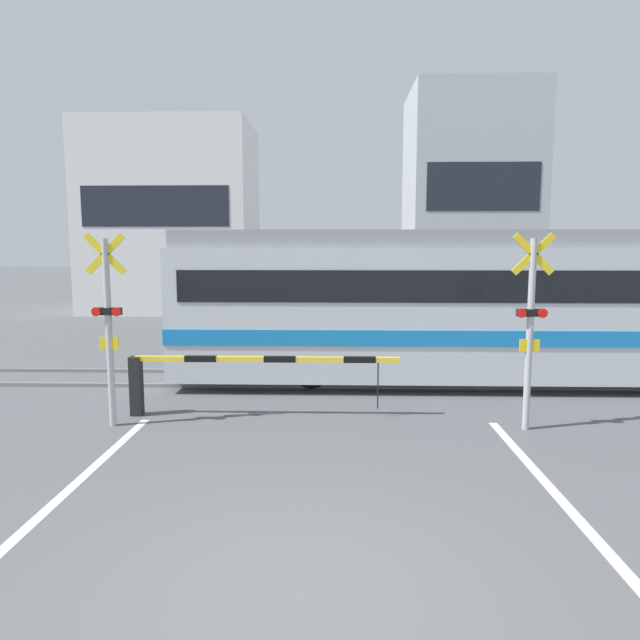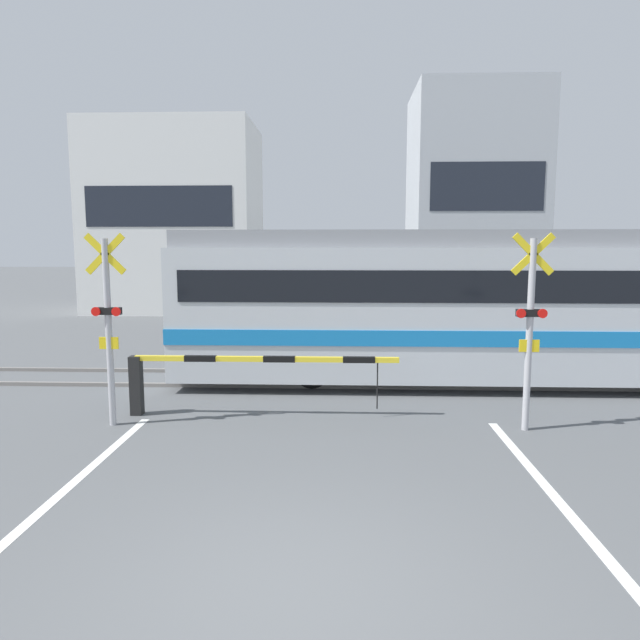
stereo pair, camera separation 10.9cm
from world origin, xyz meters
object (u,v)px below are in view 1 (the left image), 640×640
at_px(commuter_train, 532,302).
at_px(crossing_signal_right, 530,323).
at_px(crossing_barrier_near, 213,371).
at_px(crossing_barrier_far, 394,328).
at_px(crossing_signal_left, 108,321).

distance_m(commuter_train, crossing_signal_right, 3.57).
xyz_separation_m(commuter_train, crossing_barrier_near, (-6.50, -2.76, -0.97)).
bearing_deg(crossing_barrier_near, crossing_barrier_far, 55.39).
bearing_deg(crossing_signal_left, crossing_signal_right, 0.00).
relative_size(crossing_barrier_near, crossing_signal_right, 1.48).
height_order(crossing_barrier_near, crossing_barrier_far, same).
xyz_separation_m(commuter_train, crossing_barrier_far, (-2.76, 2.67, -0.97)).
bearing_deg(crossing_barrier_near, commuter_train, 23.02).
relative_size(crossing_barrier_far, crossing_signal_right, 1.48).
bearing_deg(crossing_signal_left, crossing_barrier_far, 48.56).
relative_size(commuter_train, crossing_signal_left, 4.85).
distance_m(commuter_train, crossing_signal_left, 8.76).
distance_m(crossing_barrier_near, crossing_signal_right, 5.45).
relative_size(commuter_train, crossing_signal_right, 4.85).
bearing_deg(commuter_train, crossing_signal_left, -157.36).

